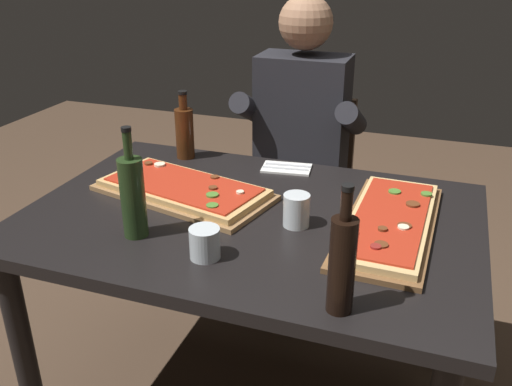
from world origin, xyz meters
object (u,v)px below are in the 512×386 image
(wine_bottle_dark, at_px, (342,263))
(diner_chair, at_px, (304,183))
(dining_table, at_px, (251,240))
(pizza_rectangular_left, at_px, (390,222))
(pizza_rectangular_front, at_px, (183,189))
(oil_bottle_amber, at_px, (133,196))
(seated_diner, at_px, (299,139))
(vinegar_bottle_green, at_px, (185,131))
(tumbler_near_camera, at_px, (205,243))
(tumbler_far_side, at_px, (296,212))

(wine_bottle_dark, bearing_deg, diner_chair, 108.02)
(dining_table, xyz_separation_m, pizza_rectangular_left, (0.42, 0.05, 0.12))
(pizza_rectangular_front, relative_size, oil_bottle_amber, 1.97)
(wine_bottle_dark, relative_size, seated_diner, 0.24)
(oil_bottle_amber, height_order, vinegar_bottle_green, oil_bottle_amber)
(wine_bottle_dark, height_order, tumbler_near_camera, wine_bottle_dark)
(pizza_rectangular_left, distance_m, tumbler_near_camera, 0.56)
(wine_bottle_dark, bearing_deg, tumbler_far_side, 119.24)
(oil_bottle_amber, bearing_deg, seated_diner, 77.22)
(pizza_rectangular_front, xyz_separation_m, oil_bottle_amber, (-0.01, -0.30, 0.11))
(vinegar_bottle_green, bearing_deg, oil_bottle_amber, -76.91)
(diner_chair, bearing_deg, tumbler_far_side, -77.21)
(dining_table, height_order, vinegar_bottle_green, vinegar_bottle_green)
(dining_table, xyz_separation_m, wine_bottle_dark, (0.36, -0.40, 0.22))
(pizza_rectangular_left, relative_size, wine_bottle_dark, 2.01)
(oil_bottle_amber, relative_size, vinegar_bottle_green, 1.23)
(dining_table, height_order, diner_chair, diner_chair)
(pizza_rectangular_left, height_order, diner_chair, diner_chair)
(vinegar_bottle_green, bearing_deg, tumbler_near_camera, -60.12)
(dining_table, bearing_deg, pizza_rectangular_front, 167.38)
(oil_bottle_amber, relative_size, diner_chair, 0.38)
(pizza_rectangular_left, height_order, wine_bottle_dark, wine_bottle_dark)
(vinegar_bottle_green, bearing_deg, diner_chair, 52.30)
(tumbler_near_camera, xyz_separation_m, tumbler_far_side, (0.18, 0.26, 0.00))
(wine_bottle_dark, relative_size, oil_bottle_amber, 0.97)
(oil_bottle_amber, bearing_deg, pizza_rectangular_front, 88.99)
(pizza_rectangular_front, distance_m, oil_bottle_amber, 0.31)
(pizza_rectangular_front, xyz_separation_m, tumbler_near_camera, (0.23, -0.34, 0.02))
(dining_table, xyz_separation_m, diner_chair, (-0.05, 0.86, -0.16))
(tumbler_far_side, bearing_deg, seated_diner, 104.72)
(tumbler_far_side, bearing_deg, diner_chair, 102.79)
(pizza_rectangular_front, xyz_separation_m, wine_bottle_dark, (0.62, -0.45, 0.11))
(wine_bottle_dark, xyz_separation_m, oil_bottle_amber, (-0.63, 0.16, -0.00))
(wine_bottle_dark, xyz_separation_m, diner_chair, (-0.41, 1.25, -0.38))
(vinegar_bottle_green, relative_size, tumbler_near_camera, 3.06)
(dining_table, xyz_separation_m, seated_diner, (-0.05, 0.74, 0.10))
(dining_table, height_order, tumbler_far_side, tumbler_far_side)
(vinegar_bottle_green, relative_size, tumbler_far_side, 2.65)
(oil_bottle_amber, bearing_deg, diner_chair, 78.58)
(vinegar_bottle_green, relative_size, seated_diner, 0.20)
(vinegar_bottle_green, distance_m, seated_diner, 0.52)
(diner_chair, bearing_deg, oil_bottle_amber, -101.42)
(tumbler_far_side, bearing_deg, dining_table, 170.42)
(tumbler_far_side, bearing_deg, pizza_rectangular_front, 168.50)
(dining_table, height_order, pizza_rectangular_front, pizza_rectangular_front)
(tumbler_near_camera, bearing_deg, dining_table, 84.63)
(pizza_rectangular_front, xyz_separation_m, pizza_rectangular_left, (0.68, -0.01, 0.00))
(pizza_rectangular_left, bearing_deg, diner_chair, 119.99)
(oil_bottle_amber, height_order, diner_chair, oil_bottle_amber)
(pizza_rectangular_front, bearing_deg, oil_bottle_amber, -91.01)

